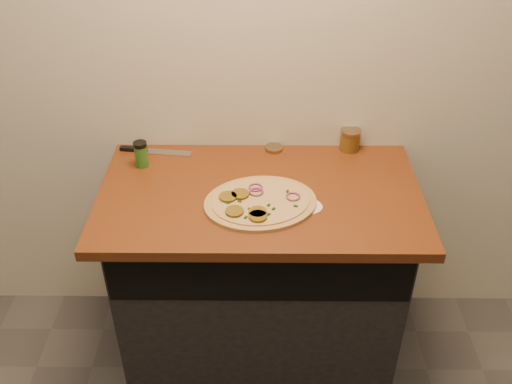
{
  "coord_description": "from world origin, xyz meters",
  "views": [
    {
      "loc": [
        -0.0,
        -0.31,
        2.12
      ],
      "look_at": [
        -0.01,
        1.34,
        0.95
      ],
      "focal_mm": 40.0,
      "sensor_mm": 36.0,
      "label": 1
    }
  ],
  "objects_px": {
    "salsa_jar": "(350,140)",
    "spice_shaker": "(141,154)",
    "chefs_knife": "(149,151)",
    "pizza": "(259,202)"
  },
  "relations": [
    {
      "from": "chefs_knife",
      "to": "pizza",
      "type": "bearing_deg",
      "value": -38.32
    },
    {
      "from": "pizza",
      "to": "chefs_knife",
      "type": "relative_size",
      "value": 1.57
    },
    {
      "from": "salsa_jar",
      "to": "spice_shaker",
      "type": "xyz_separation_m",
      "value": [
        -0.83,
        -0.13,
        0.01
      ]
    },
    {
      "from": "pizza",
      "to": "chefs_knife",
      "type": "xyz_separation_m",
      "value": [
        -0.45,
        0.36,
        -0.0
      ]
    },
    {
      "from": "chefs_knife",
      "to": "salsa_jar",
      "type": "relative_size",
      "value": 3.31
    },
    {
      "from": "salsa_jar",
      "to": "spice_shaker",
      "type": "relative_size",
      "value": 0.86
    },
    {
      "from": "chefs_knife",
      "to": "salsa_jar",
      "type": "height_order",
      "value": "salsa_jar"
    },
    {
      "from": "pizza",
      "to": "spice_shaker",
      "type": "height_order",
      "value": "spice_shaker"
    },
    {
      "from": "salsa_jar",
      "to": "spice_shaker",
      "type": "bearing_deg",
      "value": -171.05
    },
    {
      "from": "salsa_jar",
      "to": "pizza",
      "type": "bearing_deg",
      "value": -133.81
    }
  ]
}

